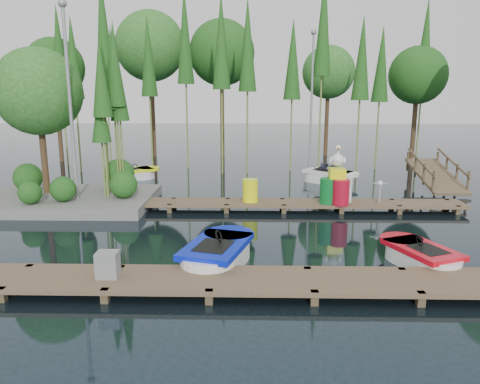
{
  "coord_description": "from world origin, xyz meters",
  "views": [
    {
      "loc": [
        0.84,
        -13.98,
        4.33
      ],
      "look_at": [
        0.5,
        0.5,
        1.1
      ],
      "focal_mm": 35.0,
      "sensor_mm": 36.0,
      "label": 1
    }
  ],
  "objects_px": {
    "island": "(58,120)",
    "drum_cluster": "(337,186)",
    "boat_yellow_far": "(133,174)",
    "utility_cabinet": "(108,265)",
    "boat_blue": "(218,255)",
    "boat_red": "(420,257)",
    "yellow_barrel": "(250,191)"
  },
  "relations": [
    {
      "from": "island",
      "to": "drum_cluster",
      "type": "height_order",
      "value": "island"
    },
    {
      "from": "boat_yellow_far",
      "to": "boat_blue",
      "type": "bearing_deg",
      "value": -76.89
    },
    {
      "from": "boat_red",
      "to": "boat_yellow_far",
      "type": "distance_m",
      "value": 14.88
    },
    {
      "from": "island",
      "to": "yellow_barrel",
      "type": "xyz_separation_m",
      "value": [
        7.12,
        -0.79,
        -2.47
      ]
    },
    {
      "from": "boat_red",
      "to": "drum_cluster",
      "type": "bearing_deg",
      "value": 79.69
    },
    {
      "from": "boat_blue",
      "to": "boat_yellow_far",
      "type": "distance_m",
      "value": 12.21
    },
    {
      "from": "boat_red",
      "to": "boat_yellow_far",
      "type": "relative_size",
      "value": 0.98
    },
    {
      "from": "yellow_barrel",
      "to": "boat_red",
      "type": "bearing_deg",
      "value": -51.89
    },
    {
      "from": "boat_blue",
      "to": "utility_cabinet",
      "type": "height_order",
      "value": "boat_blue"
    },
    {
      "from": "boat_red",
      "to": "utility_cabinet",
      "type": "distance_m",
      "value": 7.5
    },
    {
      "from": "boat_yellow_far",
      "to": "drum_cluster",
      "type": "xyz_separation_m",
      "value": [
        8.79,
        -5.83,
        0.65
      ]
    },
    {
      "from": "boat_blue",
      "to": "utility_cabinet",
      "type": "xyz_separation_m",
      "value": [
        -2.28,
        -1.49,
        0.31
      ]
    },
    {
      "from": "island",
      "to": "boat_blue",
      "type": "bearing_deg",
      "value": -44.91
    },
    {
      "from": "utility_cabinet",
      "to": "yellow_barrel",
      "type": "bearing_deg",
      "value": 66.28
    },
    {
      "from": "utility_cabinet",
      "to": "yellow_barrel",
      "type": "height_order",
      "value": "yellow_barrel"
    },
    {
      "from": "utility_cabinet",
      "to": "drum_cluster",
      "type": "relative_size",
      "value": 0.27
    },
    {
      "from": "boat_blue",
      "to": "drum_cluster",
      "type": "xyz_separation_m",
      "value": [
        3.9,
        5.36,
        0.63
      ]
    },
    {
      "from": "drum_cluster",
      "to": "boat_yellow_far",
      "type": "bearing_deg",
      "value": 146.47
    },
    {
      "from": "yellow_barrel",
      "to": "boat_yellow_far",
      "type": "bearing_deg",
      "value": 135.09
    },
    {
      "from": "boat_blue",
      "to": "boat_yellow_far",
      "type": "height_order",
      "value": "boat_yellow_far"
    },
    {
      "from": "island",
      "to": "drum_cluster",
      "type": "distance_m",
      "value": 10.52
    },
    {
      "from": "utility_cabinet",
      "to": "drum_cluster",
      "type": "height_order",
      "value": "drum_cluster"
    },
    {
      "from": "boat_yellow_far",
      "to": "utility_cabinet",
      "type": "bearing_deg",
      "value": -88.87
    },
    {
      "from": "boat_yellow_far",
      "to": "utility_cabinet",
      "type": "xyz_separation_m",
      "value": [
        2.61,
        -12.67,
        0.33
      ]
    },
    {
      "from": "boat_yellow_far",
      "to": "island",
      "type": "bearing_deg",
      "value": -116.85
    },
    {
      "from": "boat_blue",
      "to": "drum_cluster",
      "type": "relative_size",
      "value": 1.5
    },
    {
      "from": "boat_yellow_far",
      "to": "utility_cabinet",
      "type": "relative_size",
      "value": 4.68
    },
    {
      "from": "yellow_barrel",
      "to": "utility_cabinet",
      "type": "bearing_deg",
      "value": -113.72
    },
    {
      "from": "boat_red",
      "to": "drum_cluster",
      "type": "height_order",
      "value": "drum_cluster"
    },
    {
      "from": "island",
      "to": "utility_cabinet",
      "type": "xyz_separation_m",
      "value": [
        4.04,
        -7.79,
        -2.6
      ]
    },
    {
      "from": "yellow_barrel",
      "to": "drum_cluster",
      "type": "height_order",
      "value": "drum_cluster"
    },
    {
      "from": "utility_cabinet",
      "to": "drum_cluster",
      "type": "xyz_separation_m",
      "value": [
        6.18,
        6.84,
        0.32
      ]
    }
  ]
}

